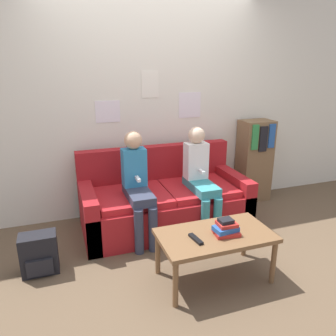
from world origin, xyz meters
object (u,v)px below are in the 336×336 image
object	(u,v)px
person_right	(200,174)
tv_remote	(196,239)
coffee_table	(215,239)
person_left	(137,182)
backpack	(39,254)
couch	(164,201)
bookshelf	(254,160)

from	to	relation	value
person_right	tv_remote	bearing A→B (deg)	-116.22
coffee_table	tv_remote	xyz separation A→B (m)	(-0.20, -0.04, 0.06)
person_left	tv_remote	distance (m)	0.97
coffee_table	person_right	size ratio (longest dim) A/B	0.84
backpack	tv_remote	bearing A→B (deg)	-27.19
person_left	tv_remote	bearing A→B (deg)	-75.71
couch	backpack	xyz separation A→B (m)	(-1.31, -0.50, -0.10)
backpack	couch	bearing A→B (deg)	21.02
coffee_table	bookshelf	world-z (taller)	bookshelf
person_left	tv_remote	size ratio (longest dim) A/B	6.40
couch	person_right	world-z (taller)	person_right
coffee_table	person_right	xyz separation A→B (m)	(0.26, 0.88, 0.25)
coffee_table	person_left	xyz separation A→B (m)	(-0.43, 0.88, 0.25)
coffee_table	tv_remote	bearing A→B (deg)	-167.36
bookshelf	couch	bearing A→B (deg)	-167.07
coffee_table	person_left	bearing A→B (deg)	116.13
person_right	bookshelf	bearing A→B (deg)	26.55
coffee_table	bookshelf	bearing A→B (deg)	47.50
tv_remote	bookshelf	xyz separation A→B (m)	(1.47, 1.43, 0.10)
couch	coffee_table	bearing A→B (deg)	-85.34
person_right	tv_remote	size ratio (longest dim) A/B	6.41
person_left	person_right	distance (m)	0.69
person_left	person_right	bearing A→B (deg)	-0.02
coffee_table	tv_remote	size ratio (longest dim) A/B	5.41
tv_remote	bookshelf	distance (m)	2.05
couch	person_right	xyz separation A→B (m)	(0.35, -0.19, 0.34)
bookshelf	coffee_table	bearing A→B (deg)	-132.50
person_right	tv_remote	xyz separation A→B (m)	(-0.46, -0.93, -0.19)
couch	bookshelf	bearing A→B (deg)	12.93
couch	coffee_table	xyz separation A→B (m)	(0.09, -1.08, 0.10)
bookshelf	backpack	size ratio (longest dim) A/B	2.93
coffee_table	backpack	size ratio (longest dim) A/B	2.59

